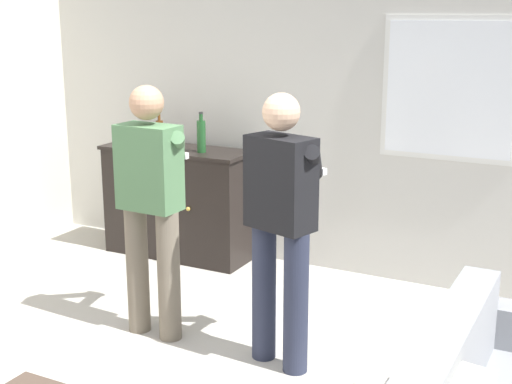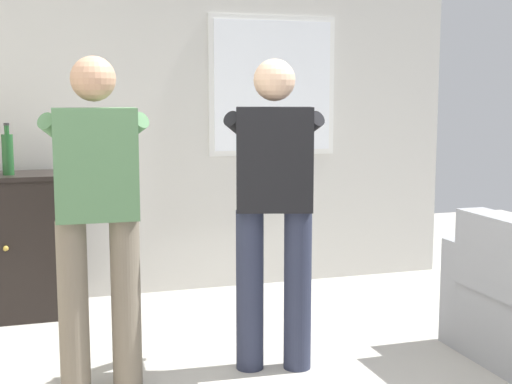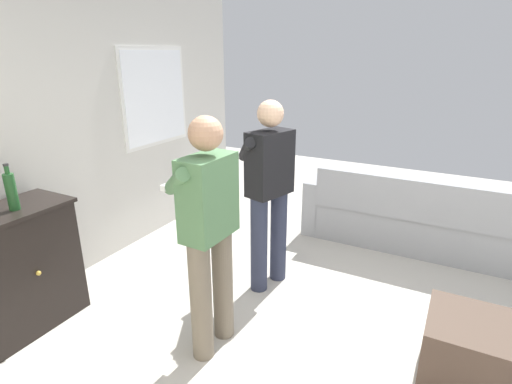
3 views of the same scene
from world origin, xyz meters
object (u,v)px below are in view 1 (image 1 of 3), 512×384
(bottle_liquor_amber, at_px, (201,136))
(person_standing_right, at_px, (282,218))
(bottle_wine_green, at_px, (160,133))
(person_standing_left, at_px, (151,200))
(sideboard_cabinet, at_px, (178,202))

(bottle_liquor_amber, xyz_separation_m, person_standing_right, (1.38, -1.34, -0.18))
(bottle_liquor_amber, relative_size, person_standing_right, 0.20)
(bottle_wine_green, relative_size, person_standing_left, 0.20)
(sideboard_cabinet, bearing_deg, bottle_wine_green, -155.56)
(person_standing_left, xyz_separation_m, person_standing_right, (0.93, 0.01, 0.00))
(sideboard_cabinet, bearing_deg, bottle_liquor_amber, -10.91)
(bottle_liquor_amber, distance_m, person_standing_right, 1.94)
(bottle_wine_green, height_order, bottle_liquor_amber, bottle_liquor_amber)
(bottle_liquor_amber, bearing_deg, sideboard_cabinet, 169.09)
(sideboard_cabinet, xyz_separation_m, person_standing_left, (0.75, -1.41, 0.45))
(person_standing_left, bearing_deg, sideboard_cabinet, 117.85)
(sideboard_cabinet, height_order, bottle_wine_green, bottle_wine_green)
(sideboard_cabinet, bearing_deg, person_standing_left, -62.15)
(sideboard_cabinet, height_order, bottle_liquor_amber, bottle_liquor_amber)
(bottle_wine_green, distance_m, bottle_liquor_amber, 0.42)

